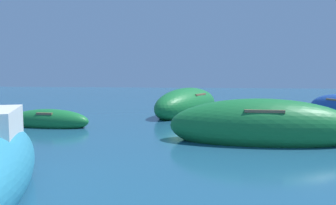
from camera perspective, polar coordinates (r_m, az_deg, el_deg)
The scene contains 3 objects.
moored_boat_0 at distance 16.97m, azimuth 3.22°, elevation -0.44°, with size 3.89×5.74×1.73m.
moored_boat_1 at distance 10.84m, azimuth 15.29°, elevation -3.89°, with size 5.67×2.06×1.72m.
moored_boat_5 at distance 14.07m, azimuth -19.21°, elevation -2.85°, with size 3.31×1.24×0.90m.
Camera 1 is at (-5.19, -4.01, 2.17)m, focal length 36.42 mm.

